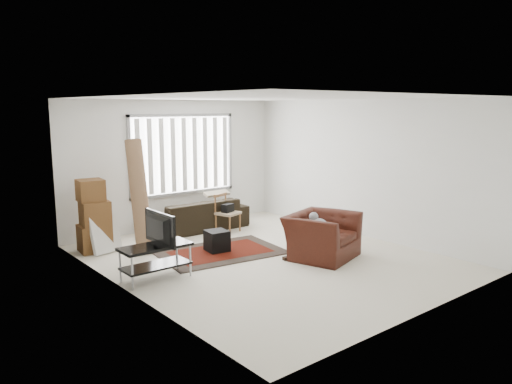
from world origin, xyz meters
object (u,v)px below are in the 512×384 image
Objects in this scene: side_chair at (227,211)px; armchair at (322,233)px; moving_boxes at (94,218)px; tv_stand at (156,255)px; sofa at (196,210)px.

side_chair is 0.56× the size of armchair.
tv_stand is at bearing -86.32° from moving_boxes.
armchair is (0.20, -2.48, -0.00)m from side_chair.
tv_stand is 1.34× the size of side_chair.
sofa reaches higher than side_chair.
tv_stand is 2.85m from armchair.
moving_boxes reaches higher than armchair.
side_chair is at bearing 128.36° from sofa.
tv_stand is 0.75× the size of armchair.
sofa is 2.76× the size of side_chair.
moving_boxes reaches higher than side_chair.
sofa is (2.26, 0.18, -0.19)m from moving_boxes.
side_chair is 2.48m from armchair.
side_chair is at bearing 33.50° from tv_stand.
moving_boxes is 4.03m from armchair.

